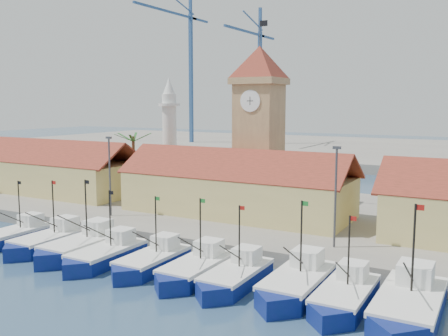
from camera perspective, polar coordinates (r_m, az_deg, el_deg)
The scene contains 21 objects.
ground at distance 42.74m, azimuth -11.39°, elevation -12.19°, with size 400.00×400.00×0.00m, color navy.
quay at distance 62.01m, azimuth 3.15°, elevation -5.15°, with size 140.00×32.00×1.50m, color gray.
terminal at distance 143.55m, azimuth 18.33°, elevation 1.76°, with size 240.00×80.00×2.00m, color gray.
boat_0 at distance 55.85m, azimuth -22.86°, elevation -7.21°, with size 3.23×8.86×6.70m.
boat_1 at distance 52.24m, azimuth -19.48°, elevation -7.99°, with size 3.43×9.39×7.11m.
boat_2 at distance 49.23m, azimuth -16.10°, elevation -8.74°, with size 3.63×9.93×7.52m.
boat_3 at distance 46.30m, azimuth -13.48°, elevation -9.77°, with size 3.33×9.12×6.90m.
boat_4 at distance 43.89m, azimuth -8.37°, elevation -10.63°, with size 3.23×8.84×6.69m.
boat_5 at distance 41.52m, azimuth -3.32°, elevation -11.60°, with size 3.34×9.15×6.92m.
boat_6 at distance 39.76m, azimuth 1.19°, elevation -12.49°, with size 3.23×8.85×6.70m.
boat_7 at distance 38.50m, azimuth 8.23°, elevation -13.13°, with size 3.59×9.84×7.44m.
boat_8 at distance 36.97m, azimuth 13.57°, elevation -14.27°, with size 3.28×9.00×6.81m.
boat_9 at distance 36.11m, azimuth 20.32°, elevation -14.84°, with size 3.92×10.73×8.12m.
hall_left at distance 77.84m, azimuth -19.93°, elevation -0.59°, with size 31.20×10.13×7.61m.
hall_center at distance 57.86m, azimuth 1.44°, elevation -2.78°, with size 27.04×10.13×7.61m.
clock_tower at distance 62.37m, azimuth 4.03°, elevation 5.32°, with size 5.80×5.80×22.70m.
minaret at distance 71.77m, azimuth -6.24°, elevation 3.78°, with size 3.00×3.00×16.30m.
palm_tree at distance 73.50m, azimuth -10.29°, elevation 1.07°, with size 5.60×5.03×8.39m.
lamp_posts at distance 50.33m, azimuth -2.27°, elevation -1.45°, with size 80.70×0.25×9.03m.
crane_blue_far at distance 156.53m, azimuth -4.21°, elevation 12.47°, with size 1.00×37.20×46.22m.
crane_blue_near at distance 151.91m, azimuth 3.89°, elevation 11.22°, with size 1.00×31.88×40.30m.
Camera 1 is at (26.35, -30.48, 14.24)m, focal length 40.00 mm.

